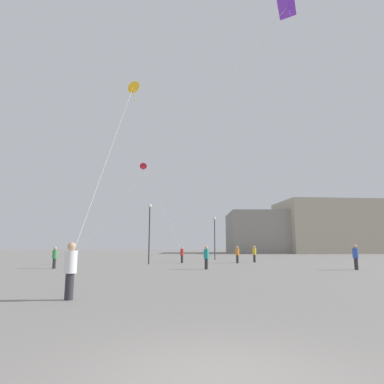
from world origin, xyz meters
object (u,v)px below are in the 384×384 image
(kite_crimson_diamond, at_px, (144,167))
(building_centre_hall, at_px, (335,227))
(kite_amber_diamond, at_px, (132,90))
(person_in_green, at_px, (55,257))
(lamppost_east, at_px, (149,224))
(person_in_orange, at_px, (237,254))
(lamppost_west, at_px, (215,231))
(person_in_blue, at_px, (356,256))
(building_left_hall, at_px, (258,233))
(person_in_yellow, at_px, (254,253))
(person_in_red, at_px, (182,254))
(person_in_teal, at_px, (206,256))
(person_in_white, at_px, (70,268))
(kite_violet_delta, at_px, (282,13))

(kite_crimson_diamond, relative_size, building_centre_hall, 0.41)
(building_centre_hall, bearing_deg, kite_amber_diamond, -123.25)
(person_in_green, xyz_separation_m, kite_amber_diamond, (6.97, -7.75, 9.96))
(kite_amber_diamond, xyz_separation_m, lamppost_east, (-0.36, 13.62, -7.07))
(person_in_orange, height_order, lamppost_west, lamppost_west)
(building_centre_hall, distance_m, lamppost_west, 48.09)
(lamppost_east, bearing_deg, person_in_green, -138.38)
(person_in_blue, relative_size, building_left_hall, 0.10)
(person_in_green, relative_size, lamppost_east, 0.29)
(building_centre_hall, bearing_deg, person_in_yellow, -123.84)
(person_in_orange, distance_m, lamppost_west, 8.49)
(building_left_hall, height_order, lamppost_east, building_left_hall)
(person_in_blue, relative_size, person_in_red, 1.13)
(building_centre_hall, bearing_deg, person_in_orange, -124.66)
(person_in_yellow, height_order, person_in_orange, person_in_yellow)
(person_in_orange, bearing_deg, person_in_teal, -8.36)
(person_in_blue, bearing_deg, lamppost_west, -82.19)
(person_in_red, relative_size, kite_amber_diamond, 0.16)
(person_in_teal, xyz_separation_m, person_in_white, (-5.35, -13.77, 0.08))
(person_in_yellow, xyz_separation_m, building_centre_hall, (28.24, 42.11, 5.08))
(person_in_orange, xyz_separation_m, building_centre_hall, (30.31, 43.84, 5.09))
(person_in_white, height_order, person_in_green, person_in_white)
(person_in_teal, height_order, building_centre_hall, building_centre_hall)
(person_in_yellow, distance_m, kite_crimson_diamond, 17.81)
(person_in_orange, bearing_deg, person_in_blue, 54.20)
(kite_crimson_diamond, distance_m, lamppost_west, 12.25)
(person_in_teal, bearing_deg, person_in_white, -80.77)
(person_in_blue, distance_m, kite_amber_diamond, 19.49)
(kite_violet_delta, xyz_separation_m, lamppost_west, (-0.42, 28.98, -7.80))
(person_in_yellow, bearing_deg, kite_violet_delta, 86.92)
(person_in_green, height_order, building_left_hall, building_left_hall)
(person_in_green, height_order, lamppost_east, lamppost_east)
(kite_amber_diamond, distance_m, lamppost_west, 25.13)
(lamppost_west, bearing_deg, building_left_hall, 70.08)
(person_in_orange, height_order, building_centre_hall, building_centre_hall)
(person_in_white, height_order, person_in_orange, person_in_white)
(building_centre_hall, bearing_deg, kite_violet_delta, -115.87)
(person_in_teal, distance_m, building_left_hall, 56.96)
(person_in_blue, distance_m, kite_crimson_diamond, 26.95)
(person_in_white, bearing_deg, kite_amber_diamond, -55.56)
(person_in_teal, height_order, kite_crimson_diamond, kite_crimson_diamond)
(person_in_blue, bearing_deg, person_in_yellow, -83.89)
(kite_violet_delta, height_order, lamppost_west, kite_violet_delta)
(kite_violet_delta, bearing_deg, lamppost_east, 111.16)
(person_in_teal, bearing_deg, building_centre_hall, 87.40)
(person_in_green, bearing_deg, kite_violet_delta, -44.73)
(person_in_orange, distance_m, lamppost_east, 9.29)
(lamppost_west, bearing_deg, kite_violet_delta, -89.16)
(person_in_yellow, xyz_separation_m, person_in_blue, (5.24, -10.77, 0.05))
(person_in_orange, height_order, building_left_hall, building_left_hall)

